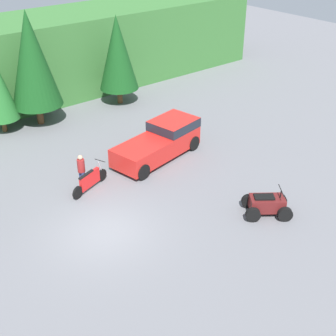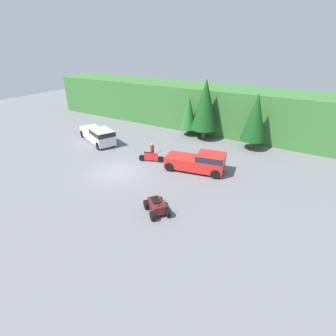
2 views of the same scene
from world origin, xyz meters
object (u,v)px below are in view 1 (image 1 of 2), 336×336
(pickup_truck_red, at_px, (162,140))
(quad_atv, at_px, (267,205))
(dirt_bike, at_px, (90,180))
(rider_person, at_px, (81,170))

(pickup_truck_red, height_order, quad_atv, pickup_truck_red)
(dirt_bike, height_order, quad_atv, quad_atv)
(pickup_truck_red, height_order, rider_person, pickup_truck_red)
(dirt_bike, bearing_deg, quad_atv, -73.85)
(quad_atv, relative_size, rider_person, 1.38)
(dirt_bike, bearing_deg, rider_person, 90.37)
(pickup_truck_red, bearing_deg, rider_person, 170.43)
(pickup_truck_red, relative_size, rider_person, 3.15)
(quad_atv, height_order, rider_person, rider_person)
(rider_person, bearing_deg, dirt_bike, -75.03)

